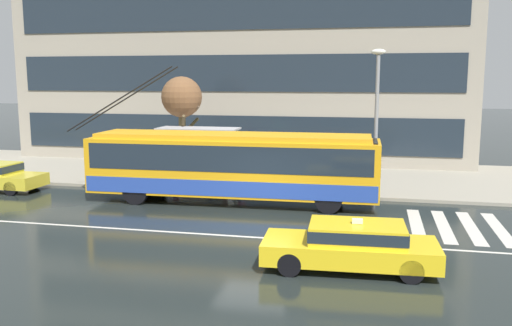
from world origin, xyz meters
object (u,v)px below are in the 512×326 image
(trolleybus, at_px, (232,165))
(pedestrian_approaching_curb, at_px, (208,147))
(pedestrian_at_shelter, at_px, (226,150))
(street_lamp, at_px, (377,108))
(pedestrian_waiting_by_pole, at_px, (173,149))
(pedestrian_walking_past, at_px, (241,151))
(taxi_oncoming_near, at_px, (352,244))
(bus_shelter, at_px, (200,141))
(street_tree_bare, at_px, (182,99))

(trolleybus, relative_size, pedestrian_approaching_curb, 6.92)
(pedestrian_at_shelter, bearing_deg, street_lamp, -3.56)
(pedestrian_at_shelter, xyz_separation_m, pedestrian_waiting_by_pole, (-2.73, 0.38, -0.09))
(pedestrian_at_shelter, xyz_separation_m, pedestrian_walking_past, (0.56, 0.71, -0.09))
(trolleybus, xyz_separation_m, taxi_oncoming_near, (5.17, -7.01, -0.87))
(pedestrian_at_shelter, height_order, pedestrian_walking_past, pedestrian_at_shelter)
(bus_shelter, xyz_separation_m, street_tree_bare, (-1.15, 0.71, 1.99))
(taxi_oncoming_near, xyz_separation_m, pedestrian_approaching_curb, (-7.62, 11.52, 0.96))
(taxi_oncoming_near, distance_m, pedestrian_waiting_by_pole, 13.68)
(bus_shelter, distance_m, pedestrian_waiting_by_pole, 1.36)
(trolleybus, bearing_deg, pedestrian_at_shelter, 110.46)
(taxi_oncoming_near, height_order, pedestrian_approaching_curb, pedestrian_approaching_curb)
(trolleybus, distance_m, pedestrian_walking_past, 3.63)
(pedestrian_walking_past, xyz_separation_m, pedestrian_waiting_by_pole, (-3.30, -0.33, 0.00))
(street_lamp, relative_size, street_tree_bare, 1.22)
(pedestrian_waiting_by_pole, bearing_deg, taxi_oncoming_near, -48.82)
(taxi_oncoming_near, bearing_deg, street_lamp, 86.90)
(trolleybus, height_order, pedestrian_at_shelter, trolleybus)
(bus_shelter, distance_m, street_lamp, 8.70)
(taxi_oncoming_near, relative_size, pedestrian_at_shelter, 2.33)
(pedestrian_at_shelter, relative_size, street_tree_bare, 0.40)
(bus_shelter, distance_m, pedestrian_walking_past, 2.24)
(taxi_oncoming_near, bearing_deg, pedestrian_at_shelter, 122.28)
(pedestrian_approaching_curb, xyz_separation_m, pedestrian_walking_past, (1.93, -0.92, 0.01))
(pedestrian_waiting_by_pole, bearing_deg, street_tree_bare, 91.57)
(street_tree_bare, bearing_deg, bus_shelter, -31.67)
(trolleybus, height_order, street_lamp, street_lamp)
(taxi_oncoming_near, height_order, street_lamp, street_lamp)
(pedestrian_at_shelter, xyz_separation_m, street_lamp, (6.76, -0.42, 2.05))
(pedestrian_waiting_by_pole, bearing_deg, street_lamp, -4.80)
(bus_shelter, distance_m, pedestrian_at_shelter, 1.96)
(pedestrian_approaching_curb, height_order, street_lamp, street_lamp)
(pedestrian_at_shelter, bearing_deg, pedestrian_walking_past, 51.59)
(taxi_oncoming_near, relative_size, street_tree_bare, 0.94)
(pedestrian_walking_past, bearing_deg, pedestrian_at_shelter, -128.41)
(pedestrian_walking_past, height_order, pedestrian_waiting_by_pole, pedestrian_waiting_by_pole)
(pedestrian_approaching_curb, bearing_deg, trolleybus, -61.53)
(pedestrian_approaching_curb, height_order, pedestrian_waiting_by_pole, pedestrian_waiting_by_pole)
(pedestrian_at_shelter, distance_m, pedestrian_walking_past, 0.91)
(bus_shelter, height_order, street_tree_bare, street_tree_bare)
(bus_shelter, distance_m, street_tree_bare, 2.41)
(pedestrian_walking_past, relative_size, street_tree_bare, 0.38)
(pedestrian_approaching_curb, distance_m, pedestrian_walking_past, 2.14)
(bus_shelter, height_order, pedestrian_approaching_curb, bus_shelter)
(pedestrian_approaching_curb, relative_size, street_lamp, 0.31)
(taxi_oncoming_near, height_order, street_tree_bare, street_tree_bare)
(taxi_oncoming_near, xyz_separation_m, bus_shelter, (-7.88, 10.97, 1.33))
(trolleybus, relative_size, taxi_oncoming_near, 2.77)
(pedestrian_approaching_curb, bearing_deg, street_lamp, -14.13)
(pedestrian_waiting_by_pole, height_order, street_tree_bare, street_tree_bare)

